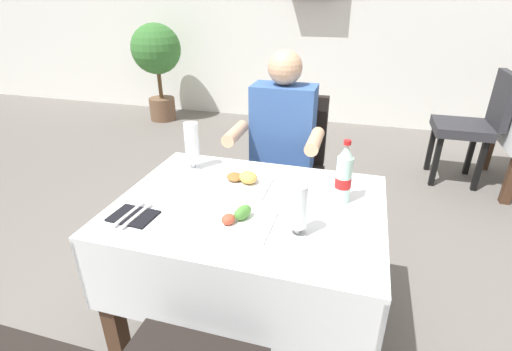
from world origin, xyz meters
name	(u,v)px	position (x,y,z in m)	size (l,w,h in m)	color
ground_plane	(225,336)	(0.00, 0.00, 0.00)	(11.00, 11.00, 0.00)	#66605B
back_wall	(329,4)	(0.00, 3.68, 1.41)	(11.00, 0.12, 2.82)	white
main_dining_table	(250,238)	(0.11, 0.07, 0.57)	(1.10, 0.83, 0.74)	white
chair_far_diner_seat	(287,166)	(0.11, 0.87, 0.55)	(0.44, 0.50, 0.97)	black
seated_diner_far	(280,149)	(0.09, 0.77, 0.71)	(0.50, 0.46, 1.26)	#282D42
plate_near_camera	(241,220)	(0.13, -0.09, 0.76)	(0.22, 0.22, 0.07)	white
plate_far_diner	(243,181)	(0.04, 0.21, 0.76)	(0.24, 0.24, 0.07)	white
beer_glass_left	(298,210)	(0.34, -0.10, 0.84)	(0.07, 0.07, 0.20)	white
beer_glass_middle	(192,146)	(-0.25, 0.32, 0.86)	(0.07, 0.07, 0.23)	white
cola_bottle_primary	(344,176)	(0.48, 0.19, 0.86)	(0.07, 0.07, 0.27)	silver
napkin_cutlery_set	(133,216)	(-0.29, -0.16, 0.75)	(0.18, 0.19, 0.01)	black
background_chair_left	(475,121)	(1.45, 2.21, 0.55)	(0.50, 0.44, 0.97)	#2D2D33
potted_plant_corner	(157,57)	(-2.03, 3.11, 0.81)	(0.61, 0.61, 1.21)	brown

